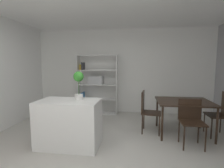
{
  "coord_description": "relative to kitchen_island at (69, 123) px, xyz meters",
  "views": [
    {
      "loc": [
        0.68,
        -2.67,
        1.56
      ],
      "look_at": [
        0.18,
        0.85,
        1.15
      ],
      "focal_mm": 27.49,
      "sensor_mm": 36.0,
      "label": 1
    }
  ],
  "objects": [
    {
      "name": "ground_plane",
      "position": [
        0.58,
        -0.36,
        -0.44
      ],
      "size": [
        8.53,
        8.53,
        0.0
      ],
      "primitive_type": "plane",
      "color": "beige"
    },
    {
      "name": "back_partition",
      "position": [
        0.58,
        2.54,
        0.9
      ],
      "size": [
        6.21,
        0.06,
        2.69
      ],
      "primitive_type": "cube",
      "color": "white",
      "rests_on": "ground_plane"
    },
    {
      "name": "kitchen_island",
      "position": [
        0.0,
        0.0,
        0.0
      ],
      "size": [
        1.16,
        0.69,
        0.89
      ],
      "primitive_type": "cube",
      "color": "white",
      "rests_on": "ground_plane"
    },
    {
      "name": "potted_plant_on_island",
      "position": [
        0.16,
        0.13,
        0.79
      ],
      "size": [
        0.2,
        0.2,
        0.54
      ],
      "color": "white",
      "rests_on": "kitchen_island"
    },
    {
      "name": "open_bookshelf",
      "position": [
        -0.02,
        2.23,
        0.5
      ],
      "size": [
        1.25,
        0.34,
        1.86
      ],
      "color": "white",
      "rests_on": "ground_plane"
    },
    {
      "name": "dining_table",
      "position": [
        2.32,
        0.87,
        0.25
      ],
      "size": [
        1.16,
        0.99,
        0.76
      ],
      "color": "black",
      "rests_on": "ground_plane"
    },
    {
      "name": "dining_chair_island_side",
      "position": [
        1.52,
        0.89,
        0.12
      ],
      "size": [
        0.48,
        0.47,
        0.95
      ],
      "rotation": [
        0.0,
        0.0,
        1.43
      ],
      "color": "black",
      "rests_on": "ground_plane"
    },
    {
      "name": "dining_chair_near",
      "position": [
        2.32,
        0.35,
        0.1
      ],
      "size": [
        0.44,
        0.42,
        0.89
      ],
      "rotation": [
        0.0,
        0.0,
        0.02
      ],
      "color": "black",
      "rests_on": "ground_plane"
    },
    {
      "name": "dining_chair_window_side",
      "position": [
        3.12,
        0.87,
        0.13
      ],
      "size": [
        0.41,
        0.46,
        0.96
      ],
      "rotation": [
        0.0,
        0.0,
        -1.57
      ],
      "color": "black",
      "rests_on": "ground_plane"
    }
  ]
}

